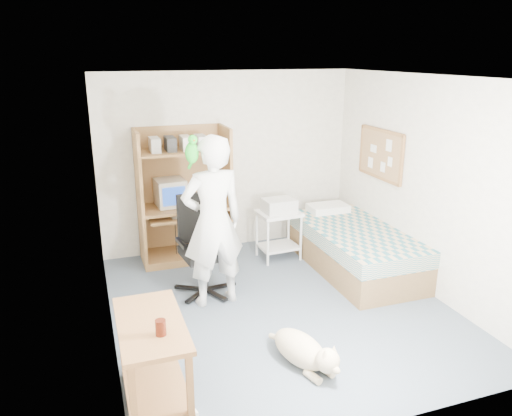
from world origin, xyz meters
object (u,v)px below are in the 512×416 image
(computer_hutch, at_px, (184,201))
(printer_cart, at_px, (279,228))
(side_desk, at_px, (152,351))
(office_chair, at_px, (203,259))
(person, at_px, (213,222))
(bed, at_px, (355,248))
(dog, at_px, (304,350))

(computer_hutch, relative_size, printer_cart, 2.69)
(side_desk, xyz_separation_m, office_chair, (0.84, 1.85, -0.08))
(person, bearing_deg, computer_hutch, -94.26)
(office_chair, distance_m, printer_cart, 1.37)
(computer_hutch, xyz_separation_m, printer_cart, (1.20, -0.45, -0.38))
(office_chair, relative_size, person, 0.60)
(side_desk, height_order, printer_cart, side_desk)
(person, bearing_deg, office_chair, -85.90)
(bed, distance_m, printer_cart, 1.06)
(side_desk, distance_m, dog, 1.39)
(computer_hutch, distance_m, bed, 2.35)
(computer_hutch, xyz_separation_m, side_desk, (-0.85, -2.94, -0.33))
(bed, relative_size, side_desk, 2.02)
(side_desk, bearing_deg, computer_hutch, 73.86)
(computer_hutch, relative_size, dog, 1.96)
(printer_cart, bearing_deg, person, -144.14)
(computer_hutch, distance_m, dog, 2.97)
(dog, relative_size, printer_cart, 1.37)
(person, bearing_deg, bed, -178.16)
(dog, bearing_deg, person, 90.17)
(computer_hutch, height_order, dog, computer_hutch)
(office_chair, bearing_deg, dog, -80.15)
(computer_hutch, height_order, office_chair, computer_hutch)
(side_desk, xyz_separation_m, dog, (1.35, 0.09, -0.34))
(bed, relative_size, printer_cart, 3.02)
(bed, height_order, side_desk, side_desk)
(office_chair, bearing_deg, side_desk, -120.60)
(office_chair, height_order, dog, office_chair)
(side_desk, bearing_deg, bed, 32.50)
(side_desk, height_order, person, person)
(bed, bearing_deg, person, -171.96)
(computer_hutch, bearing_deg, side_desk, -106.14)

